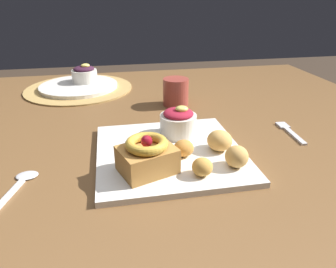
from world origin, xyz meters
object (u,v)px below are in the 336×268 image
cake_slice (147,156)px  fritter_extra (202,167)px  fritter_front (220,140)px  coffee_mug (176,92)px  fritter_back (237,157)px  fritter_middle (185,148)px  fork (289,131)px  spoon (19,184)px  berry_ramekin (178,122)px  front_plate (170,153)px  back_plate (79,86)px  back_ramekin (84,74)px

cake_slice → fritter_extra: bearing=-18.6°
fritter_front → coffee_mug: coffee_mug is taller
fritter_back → coffee_mug: size_ratio=0.57×
cake_slice → coffee_mug: cake_slice is taller
fritter_middle → fork: size_ratio=0.33×
cake_slice → spoon: (-0.23, 0.01, -0.04)m
berry_ramekin → spoon: berry_ramekin is taller
cake_slice → front_plate: bearing=51.8°
fritter_front → fritter_middle: size_ratio=1.33×
back_plate → fritter_front: bearing=-59.1°
fritter_middle → fritter_back: (0.09, -0.06, 0.00)m
coffee_mug → front_plate: bearing=-104.4°
fritter_front → cake_slice: bearing=-160.9°
fritter_middle → back_ramekin: back_ramekin is taller
front_plate → fritter_front: bearing=-9.2°
fritter_front → fritter_middle: 0.08m
fork → coffee_mug: bearing=47.3°
berry_ramekin → fritter_back: bearing=-63.8°
fritter_middle → back_ramekin: (-0.23, 0.58, 0.02)m
berry_ramekin → fritter_middle: (-0.01, -0.10, -0.01)m
fork → coffee_mug: 0.34m
fritter_back → fritter_middle: bearing=145.3°
front_plate → fritter_extra: fritter_extra is taller
fritter_extra → coffee_mug: (0.04, 0.41, 0.01)m
fritter_front → back_ramekin: (-0.30, 0.57, 0.01)m
cake_slice → berry_ramekin: bearing=57.8°
fritter_middle → fritter_back: fritter_back is taller
cake_slice → berry_ramekin: size_ratio=1.41×
fritter_middle → coffee_mug: (0.05, 0.33, 0.01)m
fritter_middle → fritter_extra: size_ratio=1.07×
fritter_back → fritter_extra: (-0.07, -0.02, -0.00)m
fritter_extra → coffee_mug: coffee_mug is taller
fritter_back → coffee_mug: coffee_mug is taller
fritter_extra → berry_ramekin: bearing=91.8°
back_plate → fork: 0.71m
fork → coffee_mug: size_ratio=1.57×
back_plate → coffee_mug: (0.30, -0.22, 0.03)m
back_ramekin → cake_slice: bearing=-77.0°
coffee_mug → fritter_back: bearing=-85.1°
spoon → berry_ramekin: bearing=-52.2°
front_plate → coffee_mug: size_ratio=3.73×
fritter_extra → coffee_mug: 0.41m
front_plate → coffee_mug: bearing=75.6°
fork → fritter_front: bearing=113.6°
back_ramekin → fritter_back: bearing=-64.1°
fritter_back → cake_slice: bearing=174.9°
berry_ramekin → fritter_front: 0.11m
fritter_front → fritter_extra: fritter_front is taller
cake_slice → back_ramekin: cake_slice is taller
fritter_back → fritter_extra: size_ratio=1.19×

